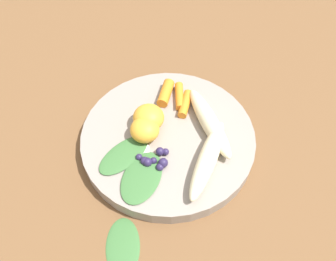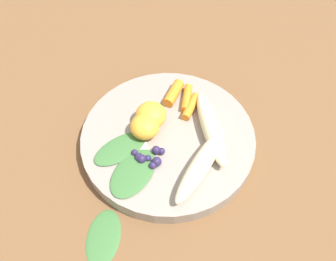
% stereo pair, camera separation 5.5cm
% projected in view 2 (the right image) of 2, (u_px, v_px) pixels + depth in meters
% --- Properties ---
extents(ground_plane, '(2.40, 2.40, 0.00)m').
position_uv_depth(ground_plane, '(168.00, 143.00, 0.58)').
color(ground_plane, brown).
extents(bowl, '(0.28, 0.28, 0.03)m').
position_uv_depth(bowl, '(168.00, 139.00, 0.57)').
color(bowl, gray).
rests_on(bowl, ground_plane).
extents(banana_peeled_left, '(0.09, 0.14, 0.03)m').
position_uv_depth(banana_peeled_left, '(211.00, 128.00, 0.55)').
color(banana_peeled_left, beige).
rests_on(banana_peeled_left, bowl).
extents(banana_peeled_right, '(0.15, 0.08, 0.03)m').
position_uv_depth(banana_peeled_right, '(202.00, 163.00, 0.51)').
color(banana_peeled_right, beige).
rests_on(banana_peeled_right, bowl).
extents(orange_segment_near, '(0.05, 0.05, 0.03)m').
position_uv_depth(orange_segment_near, '(145.00, 127.00, 0.55)').
color(orange_segment_near, '#F4A833').
rests_on(orange_segment_near, bowl).
extents(orange_segment_far, '(0.05, 0.05, 0.04)m').
position_uv_depth(orange_segment_far, '(151.00, 115.00, 0.56)').
color(orange_segment_far, '#F4A833').
rests_on(orange_segment_far, bowl).
extents(carrot_front, '(0.05, 0.04, 0.02)m').
position_uv_depth(carrot_front, '(191.00, 106.00, 0.59)').
color(carrot_front, orange).
rests_on(carrot_front, bowl).
extents(carrot_mid_left, '(0.05, 0.05, 0.01)m').
position_uv_depth(carrot_mid_left, '(187.00, 98.00, 0.60)').
color(carrot_mid_left, orange).
rests_on(carrot_mid_left, bowl).
extents(carrot_mid_right, '(0.05, 0.04, 0.02)m').
position_uv_depth(carrot_mid_right, '(174.00, 93.00, 0.60)').
color(carrot_mid_right, orange).
rests_on(carrot_mid_right, bowl).
extents(blueberry_pile, '(0.05, 0.04, 0.01)m').
position_uv_depth(blueberry_pile, '(149.00, 157.00, 0.53)').
color(blueberry_pile, '#2D234C').
rests_on(blueberry_pile, bowl).
extents(coconut_shred_patch, '(0.05, 0.05, 0.00)m').
position_uv_depth(coconut_shred_patch, '(132.00, 146.00, 0.54)').
color(coconut_shred_patch, white).
rests_on(coconut_shred_patch, bowl).
extents(kale_leaf_left, '(0.09, 0.05, 0.00)m').
position_uv_depth(kale_leaf_left, '(121.00, 148.00, 0.54)').
color(kale_leaf_left, '#3D7038').
rests_on(kale_leaf_left, bowl).
extents(kale_leaf_right, '(0.11, 0.09, 0.00)m').
position_uv_depth(kale_leaf_right, '(133.00, 173.00, 0.52)').
color(kale_leaf_right, '#3D7038').
rests_on(kale_leaf_right, bowl).
extents(kale_leaf_stray, '(0.09, 0.09, 0.01)m').
position_uv_depth(kale_leaf_stray, '(103.00, 237.00, 0.48)').
color(kale_leaf_stray, '#3D7038').
rests_on(kale_leaf_stray, ground_plane).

